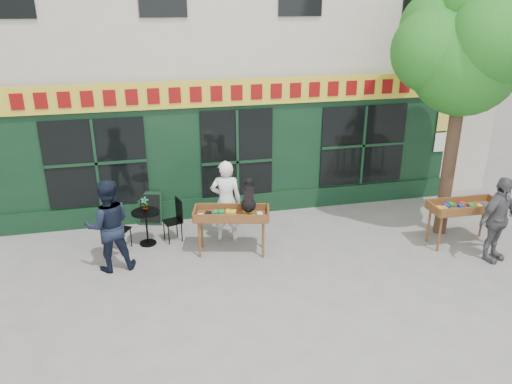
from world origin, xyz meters
TOP-DOWN VIEW (x-y plane):
  - ground at (0.00, 0.00)m, footprint 80.00×80.00m
  - street_tree at (4.34, 0.36)m, footprint 3.05×2.90m
  - book_cart_center at (-0.50, 0.39)m, footprint 1.60×0.95m
  - dog at (-0.15, 0.34)m, footprint 0.47×0.66m
  - woman at (-0.50, 1.04)m, footprint 0.74×0.58m
  - book_cart_right at (4.39, -0.33)m, footprint 1.51×0.65m
  - man_right at (4.60, -1.08)m, footprint 1.12×0.75m
  - bistro_table at (-2.21, 1.17)m, footprint 0.60×0.60m
  - bistro_chair_left at (-2.84, 1.11)m, footprint 0.49×0.49m
  - bistro_chair_right at (-1.58, 1.25)m, footprint 0.45×0.45m
  - potted_plant at (-2.21, 1.17)m, footprint 0.20×0.15m
  - man_left at (-2.91, 0.27)m, footprint 0.97×0.80m
  - chalkboard at (-2.12, 2.19)m, footprint 0.59×0.32m

SIDE VIEW (x-z plane):
  - ground at x=0.00m, z-range 0.00..0.00m
  - chalkboard at x=-2.12m, z-range 0.01..0.79m
  - bistro_table at x=-2.21m, z-range 0.16..0.92m
  - bistro_chair_left at x=-2.84m, z-range 0.08..1.03m
  - bistro_chair_right at x=-1.58m, z-range 0.08..1.03m
  - book_cart_center at x=-0.50m, z-range 0.33..1.32m
  - book_cart_right at x=4.39m, z-range 0.33..1.32m
  - man_right at x=4.60m, z-range 0.00..1.77m
  - woman at x=-0.50m, z-range 0.00..1.81m
  - man_left at x=-2.91m, z-range 0.00..1.85m
  - potted_plant at x=-2.21m, z-range 0.77..1.09m
  - dog at x=-0.15m, z-range 0.99..1.59m
  - street_tree at x=4.34m, z-range 1.31..6.91m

